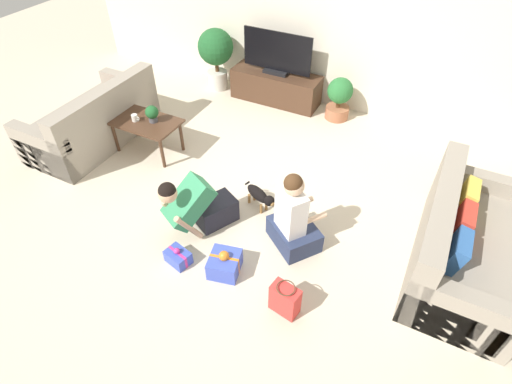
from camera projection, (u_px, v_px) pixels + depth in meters
name	position (u px, v px, depth m)	size (l,w,h in m)	color
ground_plane	(241.00, 199.00, 4.77)	(16.00, 16.00, 0.00)	beige
wall_back	(328.00, 19.00, 5.63)	(8.40, 0.06, 2.60)	beige
sofa_left	(94.00, 122.00, 5.49)	(0.92, 1.80, 0.85)	gray
sofa_right	(463.00, 246.00, 3.85)	(0.92, 1.80, 0.85)	gray
coffee_table	(146.00, 125.00, 5.23)	(0.90, 0.54, 0.47)	#472D1E
tv_console	(276.00, 87.00, 6.36)	(1.41, 0.47, 0.48)	#472D1E
tv	(277.00, 55.00, 6.01)	(1.10, 0.20, 0.64)	black
potted_plant_back_right	(339.00, 97.00, 5.90)	(0.38, 0.38, 0.64)	#A36042
potted_plant_back_left	(216.00, 52.00, 6.42)	(0.57, 0.57, 0.99)	beige
person_kneeling	(198.00, 205.00, 4.20)	(0.63, 0.84, 0.80)	#23232D
person_sitting	(293.00, 220.00, 4.05)	(0.66, 0.63, 0.95)	#283351
dog	(260.00, 196.00, 4.53)	(0.47, 0.27, 0.29)	black
gift_box_a	(225.00, 264.00, 3.93)	(0.36, 0.37, 0.28)	#3D51BC
gift_box_b	(178.00, 257.00, 4.04)	(0.28, 0.23, 0.20)	#3D51BC
gift_bag_a	(285.00, 299.00, 3.57)	(0.28, 0.19, 0.35)	red
mug	(135.00, 118.00, 5.16)	(0.12, 0.08, 0.09)	silver
tabletop_plant	(152.00, 113.00, 5.10)	(0.17, 0.17, 0.22)	#4C4C51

